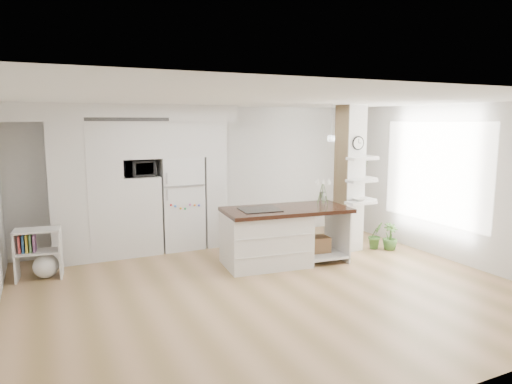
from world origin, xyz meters
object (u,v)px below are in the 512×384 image
(kitchen_island, at_px, (273,236))
(refrigerator, at_px, (180,203))
(bookshelf, at_px, (41,257))
(floor_plant_a, at_px, (376,235))

(kitchen_island, bearing_deg, refrigerator, 129.40)
(bookshelf, bearing_deg, kitchen_island, -7.79)
(bookshelf, relative_size, floor_plant_a, 1.50)
(bookshelf, bearing_deg, floor_plant_a, -2.43)
(refrigerator, distance_m, floor_plant_a, 3.78)
(refrigerator, height_order, bookshelf, refrigerator)
(kitchen_island, xyz_separation_m, bookshelf, (-3.55, 0.90, -0.16))
(refrigerator, relative_size, kitchen_island, 0.79)
(refrigerator, xyz_separation_m, bookshelf, (-2.44, -0.78, -0.54))
(refrigerator, distance_m, kitchen_island, 2.05)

